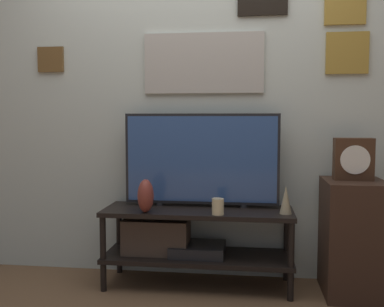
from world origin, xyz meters
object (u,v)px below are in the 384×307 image
object	(u,v)px
vase_urn_stoneware	(146,196)
candle_jar	(218,207)
vase_slim_bronze	(286,200)
mantel_clock	(353,159)
television	(201,159)

from	to	relation	value
vase_urn_stoneware	candle_jar	size ratio (longest dim) A/B	2.08
vase_slim_bronze	mantel_clock	size ratio (longest dim) A/B	0.67
vase_slim_bronze	candle_jar	xyz separation A→B (m)	(-0.42, -0.08, -0.04)
television	candle_jar	size ratio (longest dim) A/B	10.25
television	vase_urn_stoneware	xyz separation A→B (m)	(-0.33, -0.23, -0.22)
candle_jar	vase_urn_stoneware	bearing A→B (deg)	178.80
mantel_clock	vase_urn_stoneware	bearing A→B (deg)	-173.30
vase_slim_bronze	mantel_clock	xyz separation A→B (m)	(0.42, 0.08, 0.26)
vase_slim_bronze	candle_jar	bearing A→B (deg)	-169.33
vase_slim_bronze	vase_urn_stoneware	size ratio (longest dim) A/B	0.84
television	mantel_clock	world-z (taller)	television
vase_urn_stoneware	mantel_clock	bearing A→B (deg)	6.70
television	vase_slim_bronze	xyz separation A→B (m)	(0.56, -0.16, -0.24)
television	mantel_clock	xyz separation A→B (m)	(0.98, -0.08, 0.02)
vase_slim_bronze	vase_urn_stoneware	world-z (taller)	vase_urn_stoneware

